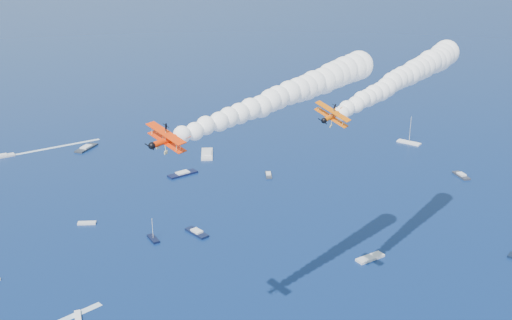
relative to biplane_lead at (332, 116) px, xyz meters
name	(u,v)px	position (x,y,z in m)	size (l,w,h in m)	color
biplane_lead	(332,116)	(0.00, 0.00, 0.00)	(6.45, 7.24, 4.36)	#EF6205
biplane_trail	(168,140)	(-31.47, -3.58, 0.44)	(7.28, 8.17, 4.92)	#FF3405
smoke_trail_lead	(401,79)	(24.11, 13.63, 2.09)	(49.33, 30.64, 10.51)	white
smoke_trail_trail	(284,96)	(-6.24, 7.86, 2.53)	(51.32, 26.75, 10.51)	white
spectator_boats	(159,204)	(-12.85, 96.76, -56.70)	(234.85, 171.00, 0.70)	white
boat_wakes	(12,245)	(-61.25, 84.86, -57.02)	(78.79, 152.72, 0.04)	white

